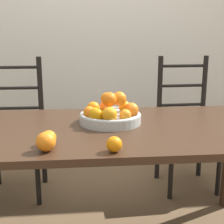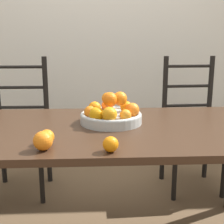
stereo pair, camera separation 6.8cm
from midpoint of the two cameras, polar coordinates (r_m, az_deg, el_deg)
The scene contains 8 objects.
wall_back at distance 3.08m, azimuth -3.21°, elevation 15.49°, with size 8.00×0.06×2.60m.
dining_table at distance 1.70m, azimuth -0.90°, elevation -5.46°, with size 1.86×0.90×0.72m.
fruit_bowl at distance 1.73m, azimuth -1.46°, elevation -0.38°, with size 0.34×0.34×0.18m.
orange_loose_0 at distance 1.42m, azimuth -12.86°, elevation -4.64°, with size 0.07×0.07×0.07m.
orange_loose_1 at distance 1.30m, azimuth -1.10°, elevation -5.93°, with size 0.07×0.07×0.07m.
orange_loose_2 at distance 1.34m, azimuth -13.45°, elevation -5.33°, with size 0.08×0.08×0.08m.
chair_left at distance 2.50m, azimuth -18.12°, elevation -3.45°, with size 0.42×0.40×1.05m.
chair_right at distance 2.56m, azimuth 12.68°, elevation -2.70°, with size 0.44×0.42×1.05m.
Camera 1 is at (-0.16, -1.60, 1.19)m, focal length 50.00 mm.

